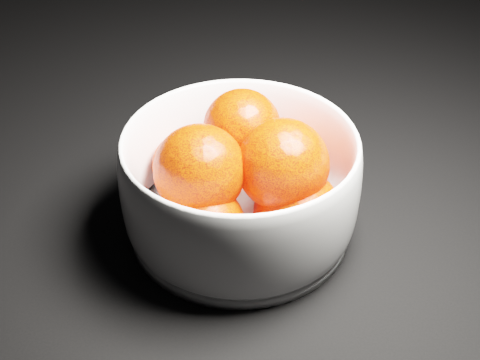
# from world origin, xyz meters

# --- Properties ---
(bowl) EXTENTS (0.22, 0.22, 0.11)m
(bowl) POSITION_xyz_m (0.25, 0.15, 0.05)
(bowl) COLOR white
(bowl) RESTS_ON ground
(orange_pile) EXTENTS (0.18, 0.18, 0.12)m
(orange_pile) POSITION_xyz_m (0.26, 0.15, 0.07)
(orange_pile) COLOR #FF2404
(orange_pile) RESTS_ON bowl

